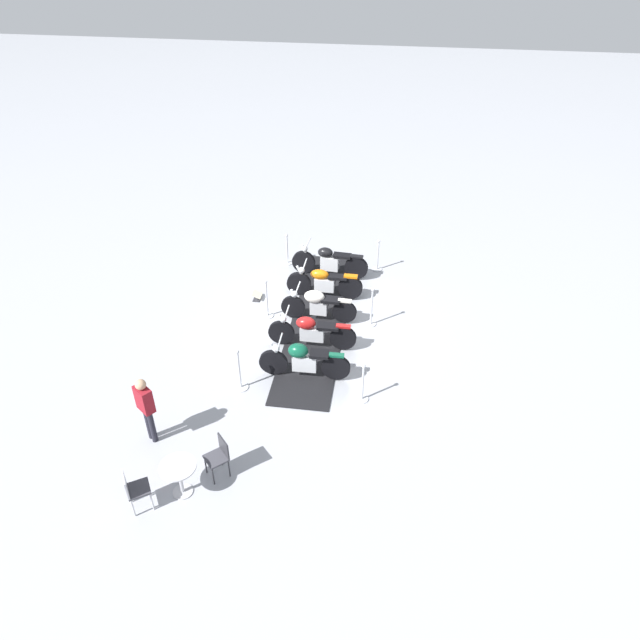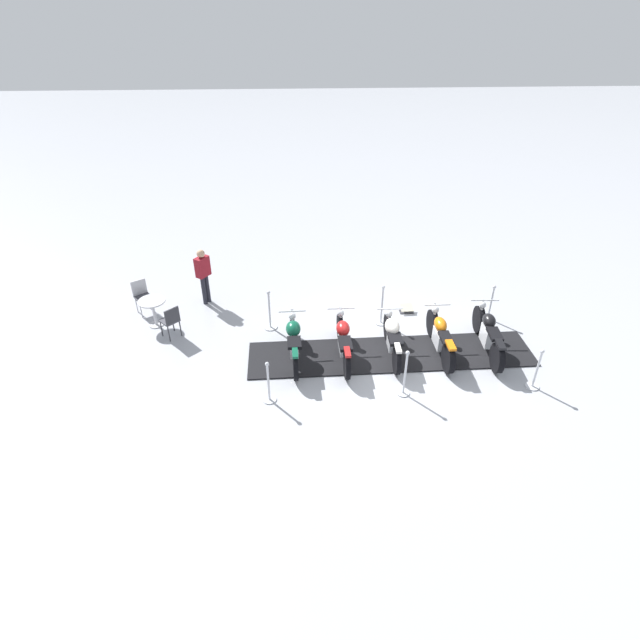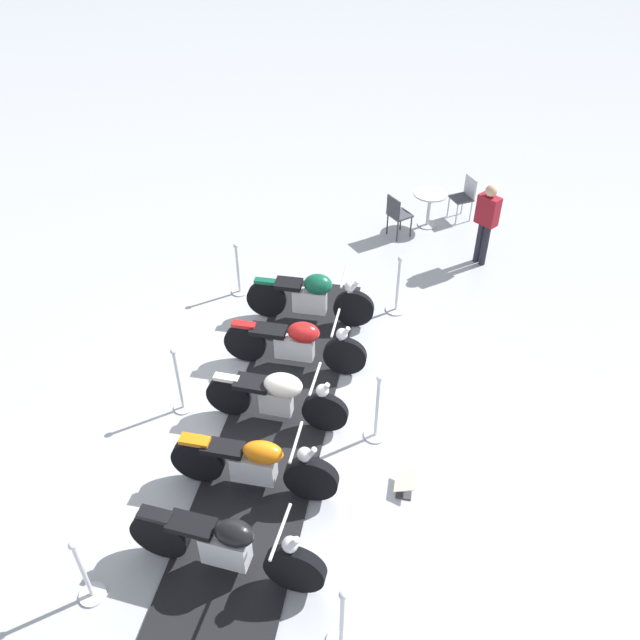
% 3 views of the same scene
% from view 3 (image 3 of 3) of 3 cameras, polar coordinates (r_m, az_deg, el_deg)
% --- Properties ---
extents(ground_plane, '(80.00, 80.00, 0.00)m').
position_cam_3_polar(ground_plane, '(9.49, -3.75, -8.84)').
color(ground_plane, '#A8AAB2').
extents(display_platform, '(1.60, 6.93, 0.03)m').
position_cam_3_polar(display_platform, '(9.48, -3.76, -8.77)').
color(display_platform, black).
rests_on(display_platform, ground_plane).
extents(motorcycle_black, '(2.33, 0.69, 1.03)m').
position_cam_3_polar(motorcycle_black, '(7.74, -8.14, -18.96)').
color(motorcycle_black, black).
rests_on(motorcycle_black, display_platform).
extents(motorcycle_copper, '(2.18, 0.64, 1.01)m').
position_cam_3_polar(motorcycle_copper, '(8.39, -5.70, -12.43)').
color(motorcycle_copper, black).
rests_on(motorcycle_copper, display_platform).
extents(motorcycle_cream, '(2.05, 0.63, 0.95)m').
position_cam_3_polar(motorcycle_cream, '(9.10, -3.67, -6.63)').
color(motorcycle_cream, black).
rests_on(motorcycle_cream, display_platform).
extents(motorcycle_maroon, '(2.24, 0.65, 0.98)m').
position_cam_3_polar(motorcycle_maroon, '(9.96, -2.08, -2.02)').
color(motorcycle_maroon, black).
rests_on(motorcycle_maroon, display_platform).
extents(motorcycle_forest, '(2.17, 0.65, 0.99)m').
position_cam_3_polar(motorcycle_forest, '(10.83, -0.71, 2.09)').
color(motorcycle_forest, black).
rests_on(motorcycle_forest, display_platform).
extents(stanchion_left_mid, '(0.28, 0.28, 1.16)m').
position_cam_3_polar(stanchion_left_mid, '(9.57, -12.14, -5.78)').
color(stanchion_left_mid, silver).
rests_on(stanchion_left_mid, ground_plane).
extents(stanchion_right_rear, '(0.35, 0.35, 1.11)m').
position_cam_3_polar(stanchion_right_rear, '(11.28, 6.76, 2.22)').
color(stanchion_right_rear, silver).
rests_on(stanchion_right_rear, ground_plane).
extents(stanchion_right_mid, '(0.32, 0.32, 1.15)m').
position_cam_3_polar(stanchion_right_mid, '(9.04, 4.97, -8.43)').
color(stanchion_right_mid, silver).
rests_on(stanchion_right_mid, ground_plane).
extents(stanchion_right_front, '(0.32, 0.32, 1.02)m').
position_cam_3_polar(stanchion_right_front, '(7.42, 1.91, -25.30)').
color(stanchion_right_front, silver).
rests_on(stanchion_right_front, ground_plane).
extents(stanchion_left_front, '(0.30, 0.30, 1.03)m').
position_cam_3_polar(stanchion_left_front, '(8.06, -19.77, -20.49)').
color(stanchion_left_front, silver).
rests_on(stanchion_left_front, ground_plane).
extents(stanchion_left_rear, '(0.30, 0.30, 1.03)m').
position_cam_3_polar(stanchion_left_rear, '(11.71, -7.13, 3.84)').
color(stanchion_left_rear, silver).
rests_on(stanchion_left_rear, ground_plane).
extents(info_placard, '(0.27, 0.38, 0.21)m').
position_cam_3_polar(info_placard, '(8.75, 7.42, -14.02)').
color(info_placard, '#333338').
rests_on(info_placard, ground_plane).
extents(cafe_table, '(0.70, 0.70, 0.75)m').
position_cam_3_polar(cafe_table, '(13.72, 9.57, 10.19)').
color(cafe_table, '#B7B7BC').
rests_on(cafe_table, ground_plane).
extents(cafe_chair_near_table, '(0.55, 0.55, 0.93)m').
position_cam_3_polar(cafe_chair_near_table, '(14.13, 12.52, 10.61)').
color(cafe_chair_near_table, '#B7B7BC').
rests_on(cafe_chair_near_table, ground_plane).
extents(cafe_chair_across_table, '(0.57, 0.57, 0.89)m').
position_cam_3_polar(cafe_chair_across_table, '(13.27, 6.78, 9.24)').
color(cafe_chair_across_table, '#2D2D33').
rests_on(cafe_chair_across_table, ground_plane).
extents(bystander_person, '(0.45, 0.41, 1.64)m').
position_cam_3_polar(bystander_person, '(12.49, 14.36, 8.65)').
color(bystander_person, '#23232D').
rests_on(bystander_person, ground_plane).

